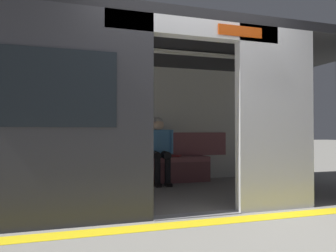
% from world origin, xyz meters
% --- Properties ---
extents(ground_plane, '(60.00, 60.00, 0.00)m').
position_xyz_m(ground_plane, '(0.00, 0.00, 0.00)').
color(ground_plane, gray).
extents(platform_edge_strip, '(8.00, 0.24, 0.01)m').
position_xyz_m(platform_edge_strip, '(0.00, 0.30, 0.00)').
color(platform_edge_strip, yellow).
rests_on(platform_edge_strip, ground_plane).
extents(train_car, '(6.40, 2.91, 2.30)m').
position_xyz_m(train_car, '(0.07, -1.29, 1.54)').
color(train_car, silver).
rests_on(train_car, ground_plane).
extents(bench_seat, '(2.45, 0.44, 0.47)m').
position_xyz_m(bench_seat, '(0.00, -2.40, 0.36)').
color(bench_seat, '#935156').
rests_on(bench_seat, ground_plane).
extents(person_seated, '(0.55, 0.70, 1.20)m').
position_xyz_m(person_seated, '(-0.26, -2.35, 0.69)').
color(person_seated, '#4C8CC6').
rests_on(person_seated, ground_plane).
extents(handbag, '(0.26, 0.15, 0.17)m').
position_xyz_m(handbag, '(0.12, -2.45, 0.56)').
color(handbag, black).
rests_on(handbag, bench_seat).
extents(book, '(0.24, 0.27, 0.03)m').
position_xyz_m(book, '(-0.63, -2.45, 0.48)').
color(book, '#B22D2D').
rests_on(book, bench_seat).
extents(grab_pole_door, '(0.04, 0.04, 2.16)m').
position_xyz_m(grab_pole_door, '(0.45, -0.38, 1.08)').
color(grab_pole_door, silver).
rests_on(grab_pole_door, ground_plane).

